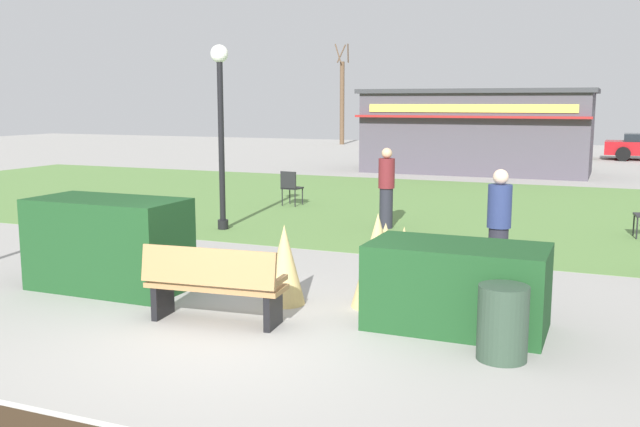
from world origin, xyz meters
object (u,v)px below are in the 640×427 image
person_strolling (386,188)px  park_bench (214,284)px  food_kiosk (477,131)px  parked_car_center_slot (542,144)px  parked_car_west_slot (428,141)px  cafe_chair_center (290,185)px  tree_left_bg (342,101)px  person_standing (499,227)px  trash_bin (503,323)px  lamppost_mid (221,114)px

person_strolling → park_bench: bearing=51.5°
food_kiosk → parked_car_center_slot: bearing=79.6°
food_kiosk → parked_car_west_slot: food_kiosk is taller
food_kiosk → cafe_chair_center: food_kiosk is taller
food_kiosk → person_strolling: size_ratio=4.97×
parked_car_center_slot → park_bench: bearing=-92.1°
cafe_chair_center → tree_left_bg: tree_left_bg is taller
parked_car_center_slot → tree_left_bg: 14.10m
parked_car_west_slot → parked_car_center_slot: bearing=0.0°
cafe_chair_center → person_standing: size_ratio=0.53×
cafe_chair_center → person_standing: 8.62m
park_bench → cafe_chair_center: size_ratio=1.96×
person_strolling → person_standing: bearing=87.9°
food_kiosk → parked_car_west_slot: bearing=115.1°
parked_car_center_slot → food_kiosk: bearing=-100.4°
parked_car_center_slot → person_strolling: bearing=-92.9°
park_bench → food_kiosk: bearing=91.5°
person_standing → parked_car_center_slot: size_ratio=0.40×
trash_bin → parked_car_center_slot: bearing=94.7°
person_strolling → parked_car_center_slot: size_ratio=0.40×
park_bench → tree_left_bg: 36.41m
cafe_chair_center → parked_car_west_slot: (-1.23, 19.20, 0.12)m
person_standing → tree_left_bg: size_ratio=0.28×
cafe_chair_center → lamppost_mid: bearing=-88.0°
food_kiosk → person_standing: size_ratio=4.97×
person_strolling → parked_car_center_slot: person_strolling is taller
cafe_chair_center → person_strolling: person_strolling is taller
trash_bin → parked_car_west_slot: parked_car_west_slot is taller
park_bench → cafe_chair_center: 9.77m
lamppost_mid → parked_car_center_slot: (4.20, 22.81, -1.75)m
cafe_chair_center → parked_car_west_slot: parked_car_west_slot is taller
lamppost_mid → park_bench: bearing=-60.6°
food_kiosk → person_standing: bearing=-78.6°
person_standing → parked_car_west_slot: size_ratio=0.40×
lamppost_mid → trash_bin: 8.76m
person_standing → lamppost_mid: bearing=25.5°
trash_bin → person_strolling: bearing=116.3°
person_standing → parked_car_west_slot: 26.30m
person_strolling → tree_left_bg: 29.80m
trash_bin → person_standing: (-0.52, 3.04, 0.47)m
trash_bin → parked_car_center_slot: parked_car_center_slot is taller
person_standing → parked_car_center_slot: person_standing is taller
trash_bin → parked_car_west_slot: (-7.88, 28.30, 0.25)m
tree_left_bg → person_strolling: bearing=-67.3°
parked_car_center_slot → tree_left_bg: size_ratio=0.70×
food_kiosk → person_standing: food_kiosk is taller
lamppost_mid → cafe_chair_center: size_ratio=4.24×
lamppost_mid → person_standing: size_ratio=2.23×
cafe_chair_center → parked_car_center_slot: size_ratio=0.21×
lamppost_mid → person_standing: bearing=-22.2°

